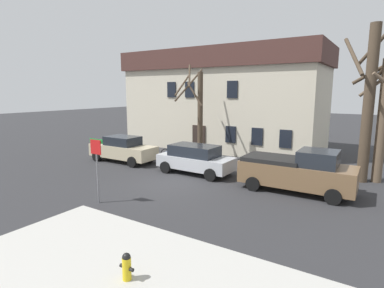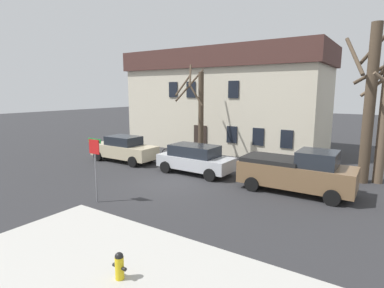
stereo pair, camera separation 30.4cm
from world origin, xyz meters
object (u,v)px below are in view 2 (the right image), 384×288
at_px(building_main, 224,99).
at_px(tree_bare_near, 199,112).
at_px(fire_hydrant, 119,265).
at_px(car_beige_sedan, 124,149).
at_px(pickup_truck_brown, 297,172).
at_px(street_sign_pole, 95,158).
at_px(car_silver_wagon, 195,159).
at_px(bicycle_leaning, 173,154).
at_px(tree_bare_mid, 370,99).

distance_m(building_main, tree_bare_near, 5.95).
distance_m(building_main, fire_hydrant, 19.82).
height_order(car_beige_sedan, pickup_truck_brown, pickup_truck_brown).
bearing_deg(street_sign_pole, car_silver_wagon, 81.73).
height_order(pickup_truck_brown, fire_hydrant, pickup_truck_brown).
distance_m(car_silver_wagon, bicycle_leaning, 4.15).
relative_size(tree_bare_mid, fire_hydrant, 11.88).
bearing_deg(building_main, pickup_truck_brown, -46.01).
distance_m(pickup_truck_brown, bicycle_leaning, 9.51).
bearing_deg(pickup_truck_brown, tree_bare_near, 157.72).
relative_size(car_beige_sedan, fire_hydrant, 6.85).
bearing_deg(building_main, fire_hydrant, -69.56).
xyz_separation_m(tree_bare_near, fire_hydrant, (5.63, -12.48, -2.84)).
bearing_deg(tree_bare_mid, car_silver_wagon, -157.67).
xyz_separation_m(building_main, pickup_truck_brown, (8.48, -8.78, -3.04)).
xyz_separation_m(tree_bare_near, pickup_truck_brown, (7.30, -2.99, -2.33)).
relative_size(pickup_truck_brown, street_sign_pole, 1.88).
bearing_deg(fire_hydrant, building_main, 110.44).
distance_m(car_silver_wagon, fire_hydrant, 10.53).
xyz_separation_m(pickup_truck_brown, street_sign_pole, (-6.68, -6.06, 0.94)).
bearing_deg(bicycle_leaning, car_silver_wagon, -35.30).
relative_size(tree_bare_mid, street_sign_pole, 3.01).
xyz_separation_m(car_silver_wagon, street_sign_pole, (-0.91, -6.26, 1.06)).
distance_m(building_main, pickup_truck_brown, 12.58).
xyz_separation_m(tree_bare_mid, car_beige_sedan, (-13.87, -3.46, -3.43)).
bearing_deg(street_sign_pole, building_main, 96.90).
distance_m(building_main, street_sign_pole, 15.10).
bearing_deg(tree_bare_mid, fire_hydrant, -107.46).
height_order(tree_bare_near, street_sign_pole, tree_bare_near).
height_order(car_silver_wagon, pickup_truck_brown, pickup_truck_brown).
xyz_separation_m(car_beige_sedan, pickup_truck_brown, (11.43, -0.12, 0.13)).
relative_size(building_main, street_sign_pole, 5.96).
xyz_separation_m(tree_bare_mid, street_sign_pole, (-9.12, -9.64, -2.37)).
relative_size(fire_hydrant, bicycle_leaning, 0.42).
distance_m(tree_bare_mid, street_sign_pole, 13.48).
bearing_deg(pickup_truck_brown, car_silver_wagon, 178.01).
relative_size(pickup_truck_brown, fire_hydrant, 7.44).
height_order(building_main, fire_hydrant, building_main).
xyz_separation_m(tree_bare_mid, fire_hydrant, (-4.11, -13.07, -3.81)).
bearing_deg(tree_bare_mid, bicycle_leaning, -175.09).
bearing_deg(street_sign_pole, tree_bare_near, 93.92).
height_order(fire_hydrant, street_sign_pole, street_sign_pole).
xyz_separation_m(car_beige_sedan, fire_hydrant, (9.77, -9.61, -0.38)).
relative_size(pickup_truck_brown, bicycle_leaning, 3.10).
distance_m(tree_bare_mid, fire_hydrant, 14.22).
bearing_deg(car_beige_sedan, tree_bare_near, 34.81).
bearing_deg(tree_bare_near, car_silver_wagon, -61.24).
distance_m(car_silver_wagon, street_sign_pole, 6.42).
bearing_deg(car_silver_wagon, building_main, 107.51).
xyz_separation_m(building_main, bicycle_leaning, (-0.65, -6.20, -3.66)).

